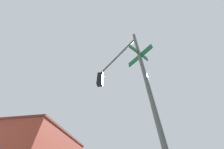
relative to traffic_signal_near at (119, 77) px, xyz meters
name	(u,v)px	position (x,y,z in m)	size (l,w,h in m)	color
traffic_signal_near	(119,77)	(0.00, 0.00, 0.00)	(2.40, 2.56, 6.13)	#474C47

